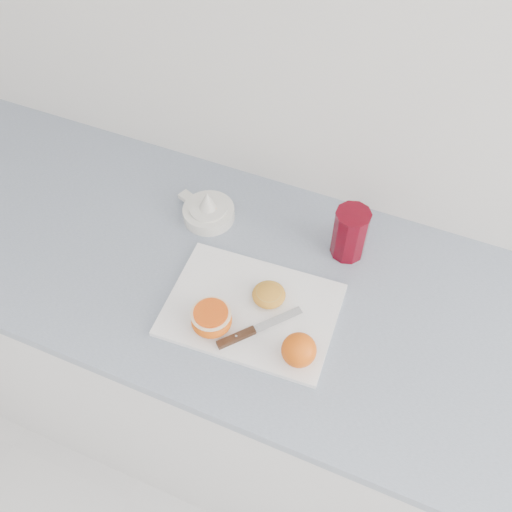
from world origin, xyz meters
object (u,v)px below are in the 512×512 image
Objects in this scene: half_orange at (211,319)px; citrus_juicer at (208,211)px; red_tumbler at (350,235)px; cutting_board at (251,310)px; counter at (282,381)px.

citrus_juicer is at bearing 117.32° from half_orange.
red_tumbler reaches higher than half_orange.
half_orange is 0.36m from red_tumbler.
cutting_board is at bearing -45.78° from citrus_juicer.
half_orange is (-0.11, -0.15, 0.48)m from counter.
cutting_board reaches higher than counter.
citrus_juicer is at bearing 134.22° from cutting_board.
counter is at bearing 55.19° from cutting_board.
cutting_board is 2.74× the size of red_tumbler.
counter is 0.46m from cutting_board.
cutting_board is 4.20× the size of half_orange.
citrus_juicer is (-0.14, 0.27, -0.02)m from half_orange.
red_tumbler is at bearing 4.77° from citrus_juicer.
cutting_board is (-0.06, -0.08, 0.45)m from counter.
half_orange is at bearing -122.45° from red_tumbler.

